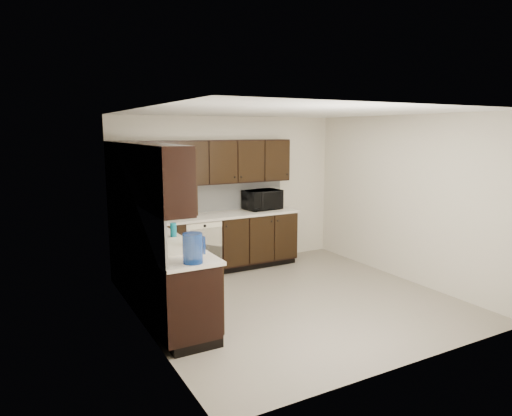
{
  "coord_description": "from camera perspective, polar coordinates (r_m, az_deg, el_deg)",
  "views": [
    {
      "loc": [
        -3.27,
        -4.92,
        2.26
      ],
      "look_at": [
        -0.24,
        0.6,
        1.2
      ],
      "focal_mm": 32.0,
      "sensor_mm": 36.0,
      "label": 1
    }
  ],
  "objects": [
    {
      "name": "paper_towel_roll",
      "position": [
        6.23,
        -11.98,
        -1.56
      ],
      "size": [
        0.15,
        0.15,
        0.28
      ],
      "primitive_type": "cylinder",
      "rotation": [
        0.0,
        0.0,
        -0.28
      ],
      "color": "white",
      "rests_on": "countertop"
    },
    {
      "name": "ceiling",
      "position": [
        5.91,
        4.97,
        11.89
      ],
      "size": [
        4.0,
        4.0,
        0.0
      ],
      "primitive_type": "plane",
      "rotation": [
        3.14,
        0.0,
        0.0
      ],
      "color": "white",
      "rests_on": "wall_back"
    },
    {
      "name": "soap_bottle_b",
      "position": [
        5.22,
        -12.5,
        -3.73
      ],
      "size": [
        0.14,
        0.14,
        0.28
      ],
      "primitive_type": "imported",
      "rotation": [
        0.0,
        0.0,
        0.35
      ],
      "color": "gray",
      "rests_on": "countertop"
    },
    {
      "name": "toaster_oven",
      "position": [
        6.97,
        -15.69,
        -0.67
      ],
      "size": [
        0.42,
        0.34,
        0.24
      ],
      "primitive_type": "cube",
      "rotation": [
        0.0,
        0.0,
        0.14
      ],
      "color": "silver",
      "rests_on": "countertop"
    },
    {
      "name": "floor",
      "position": [
        6.33,
        4.64,
        -11.37
      ],
      "size": [
        4.0,
        4.0,
        0.0
      ],
      "primitive_type": "plane",
      "color": "gray",
      "rests_on": "ground"
    },
    {
      "name": "soap_bottle_a",
      "position": [
        5.31,
        -8.33,
        -3.77
      ],
      "size": [
        0.12,
        0.12,
        0.21
      ],
      "primitive_type": "imported",
      "rotation": [
        0.0,
        0.0,
        -0.43
      ],
      "color": "gray",
      "rests_on": "countertop"
    },
    {
      "name": "wall_front",
      "position": [
        4.5,
        19.01,
        -3.91
      ],
      "size": [
        4.0,
        0.02,
        2.5
      ],
      "primitive_type": "cube",
      "color": "beige",
      "rests_on": "floor"
    },
    {
      "name": "backsplash",
      "position": [
        6.66,
        -10.38,
        0.1
      ],
      "size": [
        3.0,
        2.8,
        0.48
      ],
      "color": "#B5B5B1",
      "rests_on": "countertop"
    },
    {
      "name": "wall_right",
      "position": [
        7.28,
        18.06,
        1.15
      ],
      "size": [
        0.02,
        4.0,
        2.5
      ],
      "primitive_type": "cube",
      "color": "beige",
      "rests_on": "floor"
    },
    {
      "name": "upper_cabinets",
      "position": [
        6.52,
        -9.25,
        5.16
      ],
      "size": [
        3.0,
        2.8,
        0.7
      ],
      "color": "black",
      "rests_on": "wall_back"
    },
    {
      "name": "microwave",
      "position": [
        7.76,
        0.8,
        1.04
      ],
      "size": [
        0.64,
        0.47,
        0.33
      ],
      "primitive_type": "imported",
      "rotation": [
        0.0,
        0.0,
        0.1
      ],
      "color": "black",
      "rests_on": "countertop"
    },
    {
      "name": "dishwasher",
      "position": [
        7.04,
        -6.45,
        -4.54
      ],
      "size": [
        0.58,
        0.04,
        0.78
      ],
      "color": "beige",
      "rests_on": "lower_cabinets"
    },
    {
      "name": "lower_cabinets",
      "position": [
        6.7,
        -7.89,
        -6.49
      ],
      "size": [
        3.0,
        2.8,
        0.9
      ],
      "color": "black",
      "rests_on": "floor"
    },
    {
      "name": "teal_tumbler",
      "position": [
        5.86,
        -10.29,
        -2.7
      ],
      "size": [
        0.09,
        0.09,
        0.18
      ],
      "primitive_type": "cylinder",
      "rotation": [
        0.0,
        0.0,
        0.18
      ],
      "color": "#0B6A7F",
      "rests_on": "countertop"
    },
    {
      "name": "wall_left",
      "position": [
        5.18,
        -13.99,
        -1.93
      ],
      "size": [
        0.02,
        4.0,
        2.5
      ],
      "primitive_type": "cube",
      "color": "beige",
      "rests_on": "floor"
    },
    {
      "name": "storage_bin",
      "position": [
        6.24,
        -13.84,
        -2.06
      ],
      "size": [
        0.47,
        0.35,
        0.18
      ],
      "primitive_type": "cube",
      "rotation": [
        0.0,
        0.0,
        -0.02
      ],
      "color": "silver",
      "rests_on": "countertop"
    },
    {
      "name": "blue_pitcher",
      "position": [
        4.66,
        -7.92,
        -5.0
      ],
      "size": [
        0.25,
        0.25,
        0.31
      ],
      "primitive_type": "cylinder",
      "rotation": [
        0.0,
        0.0,
        -0.26
      ],
      "color": "navy",
      "rests_on": "countertop"
    },
    {
      "name": "countertop",
      "position": [
        6.58,
        -8.0,
        -2.25
      ],
      "size": [
        3.03,
        2.83,
        0.04
      ],
      "color": "beige",
      "rests_on": "lower_cabinets"
    },
    {
      "name": "wall_back",
      "position": [
        7.72,
        -3.4,
        2.06
      ],
      "size": [
        4.0,
        0.02,
        2.5
      ],
      "primitive_type": "cube",
      "color": "beige",
      "rests_on": "floor"
    },
    {
      "name": "sink",
      "position": [
        5.34,
        -10.48,
        -5.53
      ],
      "size": [
        0.54,
        0.82,
        0.42
      ],
      "color": "beige",
      "rests_on": "countertop"
    }
  ]
}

